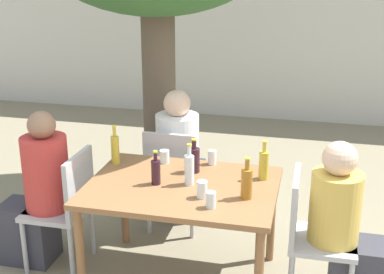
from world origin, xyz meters
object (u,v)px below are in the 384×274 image
wine_bottle_0 (156,171)px  patio_chair_1 (310,230)px  patio_chair_2 (173,174)px  patio_chair_0 (67,203)px  water_bottle_5 (189,169)px  amber_bottle_3 (247,183)px  oil_cruet_2 (115,149)px  oil_cruet_4 (264,164)px  drinking_glass_2 (212,157)px  wine_bottle_1 (194,159)px  drinking_glass_1 (202,189)px  drinking_glass_0 (165,157)px  drinking_glass_3 (211,200)px  person_seated_0 (38,197)px  person_seated_1 (347,234)px  dining_table_front (182,196)px  person_seated_2 (180,161)px

wine_bottle_0 → patio_chair_1: bearing=1.6°
patio_chair_1 → patio_chair_2: same height
patio_chair_0 → water_bottle_5: water_bottle_5 is taller
amber_bottle_3 → oil_cruet_2: bearing=160.6°
patio_chair_0 → amber_bottle_3: 1.41m
oil_cruet_2 → patio_chair_2: bearing=54.4°
oil_cruet_4 → drinking_glass_2: bearing=155.3°
wine_bottle_1 → drinking_glass_1: (0.15, -0.41, -0.04)m
wine_bottle_0 → drinking_glass_0: size_ratio=2.50×
patio_chair_1 → wine_bottle_1: wine_bottle_1 is taller
patio_chair_0 → drinking_glass_3: (1.16, -0.30, 0.30)m
person_seated_0 → drinking_glass_0: size_ratio=12.50×
patio_chair_1 → wine_bottle_0: bearing=91.6°
amber_bottle_3 → oil_cruet_4: bearing=77.8°
wine_bottle_1 → water_bottle_5: water_bottle_5 is taller
oil_cruet_2 → person_seated_0: bearing=-154.0°
oil_cruet_4 → person_seated_0: bearing=-172.0°
drinking_glass_2 → person_seated_0: bearing=-161.4°
person_seated_1 → drinking_glass_2: person_seated_1 is taller
person_seated_0 → drinking_glass_1: bearing=82.6°
amber_bottle_3 → drinking_glass_3: amber_bottle_3 is taller
patio_chair_2 → oil_cruet_2: size_ratio=3.00×
wine_bottle_0 → oil_cruet_4: oil_cruet_4 is taller
patio_chair_0 → person_seated_1: 2.02m
person_seated_1 → drinking_glass_3: size_ratio=10.93×
patio_chair_0 → drinking_glass_3: 1.23m
patio_chair_2 → drinking_glass_2: (0.39, -0.30, 0.30)m
person_seated_0 → amber_bottle_3: (1.59, -0.11, 0.33)m
patio_chair_2 → person_seated_0: size_ratio=0.75×
oil_cruet_4 → water_bottle_5: bearing=-156.3°
dining_table_front → drinking_glass_0: bearing=122.3°
person_seated_0 → person_seated_2: size_ratio=1.01×
amber_bottle_3 → drinking_glass_1: (-0.28, -0.06, -0.05)m
patio_chair_2 → drinking_glass_0: size_ratio=9.37×
dining_table_front → wine_bottle_1: size_ratio=5.11×
person_seated_1 → wine_bottle_0: person_seated_1 is taller
patio_chair_0 → patio_chair_1: (1.79, 0.00, 0.00)m
patio_chair_0 → wine_bottle_0: bearing=87.6°
patio_chair_1 → amber_bottle_3: (-0.43, -0.11, 0.35)m
water_bottle_5 → patio_chair_2: bearing=114.0°
oil_cruet_4 → water_bottle_5: water_bottle_5 is taller
wine_bottle_0 → drinking_glass_2: wine_bottle_0 is taller
drinking_glass_3 → dining_table_front: bearing=131.7°
dining_table_front → patio_chair_2: size_ratio=1.43×
oil_cruet_2 → drinking_glass_3: size_ratio=2.86×
drinking_glass_2 → drinking_glass_3: drinking_glass_2 is taller
dining_table_front → oil_cruet_4: 0.62m
patio_chair_1 → water_bottle_5: size_ratio=3.09×
person_seated_2 → water_bottle_5: bearing=108.5°
dining_table_front → drinking_glass_3: (0.27, -0.30, 0.14)m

